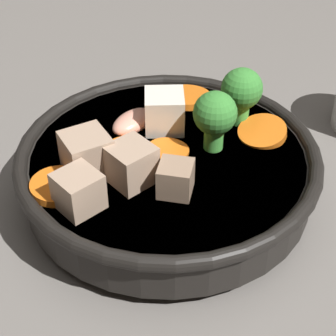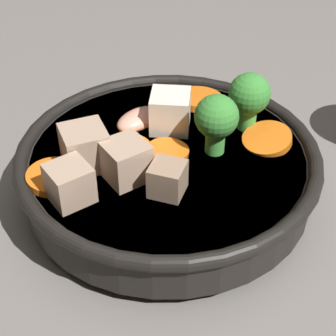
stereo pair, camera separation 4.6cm
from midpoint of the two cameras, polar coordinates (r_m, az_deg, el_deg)
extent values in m
plane|color=slate|center=(0.48, 2.74, -3.06)|extent=(3.00, 3.00, 0.00)
cylinder|color=black|center=(0.48, 2.76, -2.62)|extent=(0.13, 0.13, 0.01)
cylinder|color=black|center=(0.47, 2.85, -0.46)|extent=(0.24, 0.24, 0.04)
torus|color=black|center=(0.45, 2.92, 1.32)|extent=(0.25, 0.25, 0.01)
cylinder|color=brown|center=(0.46, 2.88, 0.33)|extent=(0.22, 0.22, 0.02)
cylinder|color=orange|center=(0.45, 3.53, 1.65)|extent=(0.05, 0.05, 0.01)
cylinder|color=orange|center=(0.48, 12.79, 2.73)|extent=(0.06, 0.06, 0.02)
cylinder|color=orange|center=(0.52, 5.68, 6.90)|extent=(0.06, 0.06, 0.01)
cylinder|color=orange|center=(0.43, -8.51, -1.02)|extent=(0.05, 0.05, 0.01)
cylinder|color=orange|center=(0.46, -1.00, 2.03)|extent=(0.05, 0.05, 0.01)
cylinder|color=green|center=(0.46, 7.64, 2.90)|extent=(0.02, 0.02, 0.02)
sphere|color=#388433|center=(0.44, 7.89, 5.31)|extent=(0.04, 0.04, 0.04)
cylinder|color=green|center=(0.49, 10.76, 5.02)|extent=(0.02, 0.02, 0.02)
sphere|color=#388433|center=(0.48, 11.08, 7.33)|extent=(0.04, 0.04, 0.04)
cube|color=silver|center=(0.48, 3.02, 5.67)|extent=(0.04, 0.04, 0.03)
cube|color=#9E7F66|center=(0.41, 3.18, -1.25)|extent=(0.03, 0.03, 0.02)
cube|color=tan|center=(0.43, -5.46, 1.94)|extent=(0.04, 0.04, 0.03)
cube|color=tan|center=(0.40, -6.78, -1.69)|extent=(0.04, 0.04, 0.03)
cube|color=tan|center=(0.42, -1.17, 0.59)|extent=(0.04, 0.04, 0.03)
ellipsoid|color=#EA9E84|center=(0.48, -0.27, 4.86)|extent=(0.05, 0.05, 0.02)
camera|label=1|loc=(0.02, -87.14, 2.28)|focal=60.00mm
camera|label=2|loc=(0.02, 92.86, -2.28)|focal=60.00mm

